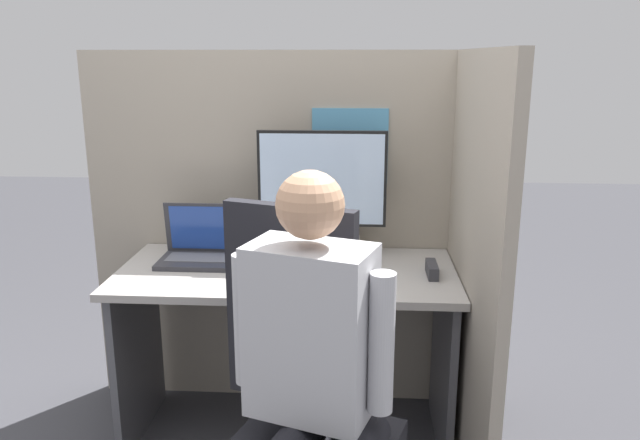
# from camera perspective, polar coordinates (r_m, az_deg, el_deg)

# --- Properties ---
(cubicle_panel_back) EXTENTS (1.85, 0.05, 1.60)m
(cubicle_panel_back) POSITION_cam_1_polar(r_m,az_deg,el_deg) (2.82, -2.24, -1.19)
(cubicle_panel_back) COLOR gray
(cubicle_panel_back) RESTS_ON ground
(cubicle_panel_right) EXTENTS (0.04, 1.26, 1.60)m
(cubicle_panel_right) POSITION_cam_1_polar(r_m,az_deg,el_deg) (2.45, 13.28, -4.10)
(cubicle_panel_right) COLOR gray
(cubicle_panel_right) RESTS_ON ground
(desk) EXTENTS (1.35, 0.63, 0.75)m
(desk) POSITION_cam_1_polar(r_m,az_deg,el_deg) (2.58, -2.99, -8.60)
(desk) COLOR #9E9993
(desk) RESTS_ON ground
(paper_box) EXTENTS (0.32, 0.21, 0.07)m
(paper_box) POSITION_cam_1_polar(r_m,az_deg,el_deg) (2.64, 0.17, -2.75)
(paper_box) COLOR white
(paper_box) RESTS_ON desk
(monitor) EXTENTS (0.53, 0.18, 0.47)m
(monitor) POSITION_cam_1_polar(r_m,az_deg,el_deg) (2.57, 0.18, 3.37)
(monitor) COLOR black
(monitor) RESTS_ON paper_box
(laptop) EXTENTS (0.37, 0.22, 0.24)m
(laptop) POSITION_cam_1_polar(r_m,az_deg,el_deg) (2.64, -10.40, -2.76)
(laptop) COLOR #2D2D33
(laptop) RESTS_ON desk
(mouse) EXTENTS (0.07, 0.05, 0.04)m
(mouse) POSITION_cam_1_polar(r_m,az_deg,el_deg) (2.40, -5.55, -5.05)
(mouse) COLOR black
(mouse) RESTS_ON desk
(stapler) EXTENTS (0.04, 0.14, 0.05)m
(stapler) POSITION_cam_1_polar(r_m,az_deg,el_deg) (2.47, 10.20, -4.47)
(stapler) COLOR #2D2D33
(stapler) RESTS_ON desk
(carrot_toy) EXTENTS (0.05, 0.16, 0.05)m
(carrot_toy) POSITION_cam_1_polar(r_m,az_deg,el_deg) (2.33, 4.74, -5.48)
(carrot_toy) COLOR orange
(carrot_toy) RESTS_ON desk
(office_chair) EXTENTS (0.59, 0.63, 1.14)m
(office_chair) POSITION_cam_1_polar(r_m,az_deg,el_deg) (1.98, -1.70, -15.76)
(office_chair) COLOR black
(office_chair) RESTS_ON ground
(person) EXTENTS (0.46, 0.50, 1.29)m
(person) POSITION_cam_1_polar(r_m,az_deg,el_deg) (1.74, -0.35, -13.60)
(person) COLOR black
(person) RESTS_ON ground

